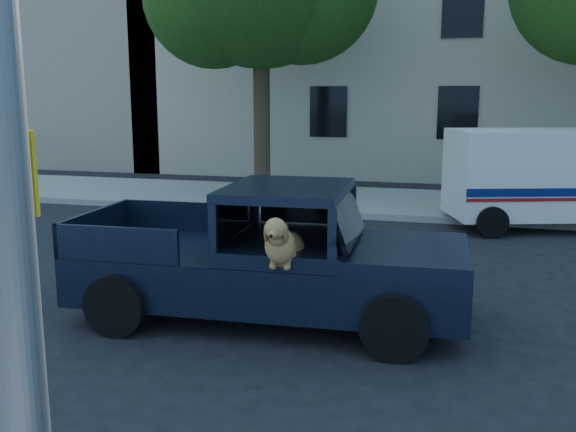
# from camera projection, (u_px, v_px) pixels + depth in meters

# --- Properties ---
(ground) EXTENTS (120.00, 120.00, 0.00)m
(ground) POSITION_uv_depth(u_px,v_px,m) (343.00, 342.00, 7.31)
(ground) COLOR black
(ground) RESTS_ON ground
(far_sidewalk) EXTENTS (60.00, 4.00, 0.15)m
(far_sidewalk) POSITION_uv_depth(u_px,v_px,m) (410.00, 203.00, 16.01)
(far_sidewalk) COLOR gray
(far_sidewalk) RESTS_ON ground
(lane_stripes) EXTENTS (21.60, 0.14, 0.01)m
(lane_stripes) POSITION_uv_depth(u_px,v_px,m) (509.00, 274.00, 10.01)
(lane_stripes) COLOR silver
(lane_stripes) RESTS_ON ground
(building_main) EXTENTS (26.00, 6.00, 9.00)m
(building_main) POSITION_uv_depth(u_px,v_px,m) (524.00, 41.00, 21.31)
(building_main) COLOR #BAB099
(building_main) RESTS_ON ground
(building_left) EXTENTS (12.00, 6.00, 8.00)m
(building_left) POSITION_uv_depth(u_px,v_px,m) (55.00, 63.00, 26.07)
(building_left) COLOR tan
(building_left) RESTS_ON ground
(pickup_truck) EXTENTS (4.84, 2.50, 1.70)m
(pickup_truck) POSITION_uv_depth(u_px,v_px,m) (263.00, 275.00, 7.96)
(pickup_truck) COLOR black
(pickup_truck) RESTS_ON ground
(mail_truck) EXTENTS (4.09, 2.83, 2.05)m
(mail_truck) POSITION_uv_depth(u_px,v_px,m) (538.00, 186.00, 13.28)
(mail_truck) COLOR silver
(mail_truck) RESTS_ON ground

